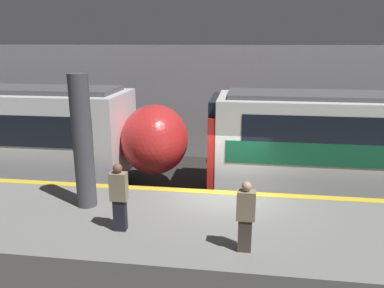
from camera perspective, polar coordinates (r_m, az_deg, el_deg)
ground_plane at (r=11.56m, az=5.19°, el=-12.21°), size 120.00×120.00×0.00m
platform at (r=9.54m, az=4.64°, el=-14.79°), size 40.00×4.01×1.12m
station_rear_barrier at (r=17.29m, az=6.56°, el=6.14°), size 50.00×0.15×5.19m
support_pillar_near at (r=9.95m, az=-16.32°, el=0.25°), size 0.51×0.51×3.48m
person_waiting at (r=7.85m, az=8.15°, el=-10.71°), size 0.38×0.24×1.54m
person_walking at (r=8.71m, az=-11.04°, el=-7.77°), size 0.38×0.24×1.62m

